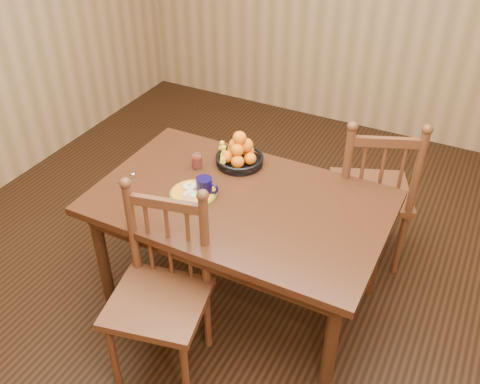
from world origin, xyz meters
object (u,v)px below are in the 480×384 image
at_px(chair_far, 372,193).
at_px(chair_near, 161,293).
at_px(fruit_bowl, 239,154).
at_px(dining_table, 240,212).
at_px(breakfast_plate, 193,193).
at_px(coffee_mug, 205,186).

bearing_deg(chair_far, chair_near, 39.17).
bearing_deg(fruit_bowl, dining_table, -61.87).
xyz_separation_m(breakfast_plate, fruit_bowl, (0.08, 0.41, 0.05)).
bearing_deg(chair_near, chair_far, 48.91).
distance_m(dining_table, chair_near, 0.63).
bearing_deg(chair_far, breakfast_plate, 21.91).
relative_size(chair_far, fruit_bowl, 3.33).
xyz_separation_m(dining_table, chair_far, (0.57, 0.71, -0.14)).
relative_size(dining_table, chair_near, 1.54).
height_order(chair_far, breakfast_plate, chair_far).
height_order(dining_table, coffee_mug, coffee_mug).
bearing_deg(fruit_bowl, coffee_mug, -93.88).
height_order(dining_table, breakfast_plate, breakfast_plate).
bearing_deg(dining_table, fruit_bowl, 118.13).
xyz_separation_m(chair_near, coffee_mug, (-0.05, 0.56, 0.30)).
distance_m(breakfast_plate, fruit_bowl, 0.42).
distance_m(coffee_mug, fruit_bowl, 0.36).
relative_size(dining_table, chair_far, 1.48).
relative_size(dining_table, breakfast_plate, 5.38).
bearing_deg(breakfast_plate, fruit_bowl, 79.37).
xyz_separation_m(chair_far, coffee_mug, (-0.76, -0.75, 0.28)).
xyz_separation_m(dining_table, fruit_bowl, (-0.17, 0.32, 0.15)).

